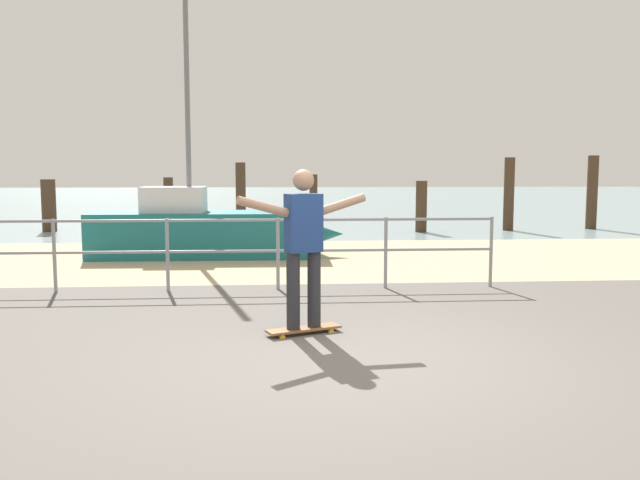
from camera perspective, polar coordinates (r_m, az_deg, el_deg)
The scene contains 14 objects.
ground_plane at distance 5.09m, azimuth 5.30°, elevation -13.74°, with size 24.00×10.00×0.04m, color #605B56.
beach_strip at distance 12.87m, azimuth -0.53°, elevation -1.62°, with size 24.00×6.00×0.04m, color tan.
sea_surface at distance 40.77m, azimuth -3.01°, elevation 3.65°, with size 72.00×50.00×0.04m, color #849EA3.
railing_fence at distance 9.65m, azimuth -17.67°, elevation -0.33°, with size 10.94×0.05×1.05m.
sailboat at distance 13.20m, azimuth -9.23°, elevation 0.79°, with size 4.97×1.49×5.58m.
skateboard at distance 6.94m, azimuth -1.41°, elevation -7.73°, with size 0.82×0.49×0.08m.
skateboarder at distance 6.78m, azimuth -1.43°, elevation 0.08°, with size 1.37×0.63×1.65m.
groyne_post_0 at distance 19.84m, azimuth -22.45°, elevation 2.76°, with size 0.39×0.39×1.47m, color #422D1E.
groyne_post_1 at distance 23.75m, azimuth -12.99°, elevation 3.54°, with size 0.33×0.33×1.47m, color #422D1E.
groyne_post_2 at distance 22.36m, azimuth -6.89°, elevation 4.15°, with size 0.34×0.34×1.98m, color #422D1E.
groyne_post_3 at distance 24.34m, azimuth -0.57°, elevation 3.87°, with size 0.30×0.30×1.57m, color #422D1E.
groyne_post_4 at distance 18.35m, azimuth 8.77°, elevation 2.86°, with size 0.31×0.31×1.43m, color #422D1E.
groyne_post_5 at distance 19.37m, azimuth 16.05°, elevation 3.82°, with size 0.29×0.29×2.08m, color #422D1E.
groyne_post_6 at distance 20.67m, azimuth 22.52°, elevation 3.81°, with size 0.31×0.31×2.14m, color #422D1E.
Camera 1 is at (-0.80, -5.73, 1.73)m, focal length 36.92 mm.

